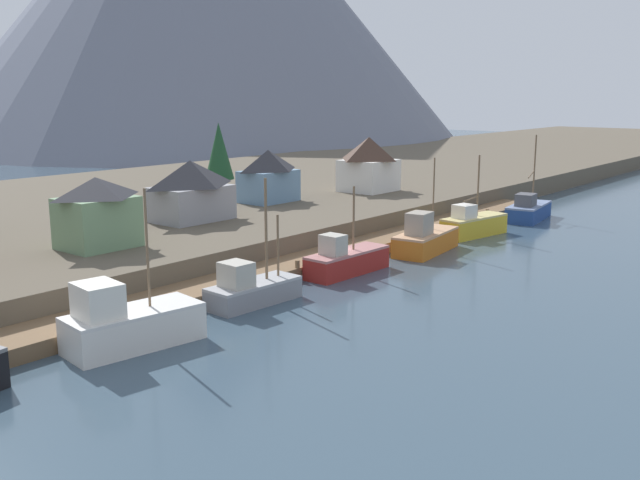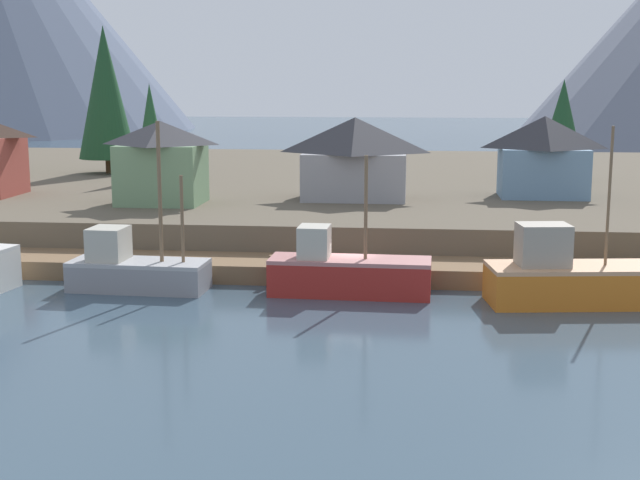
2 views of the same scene
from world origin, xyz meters
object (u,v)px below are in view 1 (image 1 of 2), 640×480
object	(u,v)px
house_white	(369,163)
conifer_back_left	(219,151)
fishing_boat_orange	(425,239)
fishing_boat_yellow	(473,224)
house_grey	(191,190)
house_green	(97,212)
house_blue	(268,175)
fishing_boat_grey	(251,289)
fishing_boat_red	(346,260)
fishing_boat_blue	(528,210)
fishing_boat_white	(129,323)

from	to	relation	value
house_white	conifer_back_left	xyz separation A→B (m)	(-11.03, 14.38, 1.46)
fishing_boat_orange	fishing_boat_yellow	size ratio (longest dim) A/B	1.03
fishing_boat_yellow	house_grey	distance (m)	28.28
house_green	house_blue	xyz separation A→B (m)	(25.70, 6.15, 0.10)
fishing_boat_grey	house_grey	world-z (taller)	fishing_boat_grey
fishing_boat_red	fishing_boat_blue	bearing A→B (deg)	0.14
fishing_boat_orange	fishing_boat_yellow	xyz separation A→B (m)	(9.71, 0.27, -0.05)
house_white	fishing_boat_white	bearing A→B (deg)	-159.93
fishing_boat_white	fishing_boat_yellow	distance (m)	41.95
fishing_boat_yellow	house_green	bearing A→B (deg)	166.12
fishing_boat_red	fishing_boat_yellow	bearing A→B (deg)	0.31
fishing_boat_grey	fishing_boat_red	distance (m)	10.89
house_green	house_white	bearing A→B (deg)	3.93
fishing_boat_grey	fishing_boat_red	bearing A→B (deg)	3.38
fishing_boat_blue	house_grey	bearing A→B (deg)	142.35
house_white	conifer_back_left	size ratio (longest dim) A/B	0.79
fishing_boat_blue	fishing_boat_grey	bearing A→B (deg)	170.12
fishing_boat_grey	house_white	world-z (taller)	house_white
conifer_back_left	fishing_boat_blue	bearing A→B (deg)	-61.05
fishing_boat_orange	fishing_boat_blue	xyz separation A→B (m)	(22.22, -0.14, -0.15)
fishing_boat_white	house_green	xyz separation A→B (m)	(8.08, 14.73, 3.85)
fishing_boat_white	fishing_boat_blue	size ratio (longest dim) A/B	0.95
house_grey	conifer_back_left	size ratio (longest dim) A/B	0.90
fishing_boat_red	fishing_boat_blue	size ratio (longest dim) A/B	0.85
fishing_boat_blue	house_white	size ratio (longest dim) A/B	1.46
fishing_boat_grey	house_blue	bearing A→B (deg)	43.84
fishing_boat_yellow	house_blue	distance (m)	22.57
house_blue	conifer_back_left	distance (m)	11.51
house_grey	house_white	distance (m)	27.11
fishing_boat_blue	house_blue	world-z (taller)	fishing_boat_blue
fishing_boat_grey	fishing_boat_orange	distance (m)	21.68
house_grey	conifer_back_left	bearing A→B (deg)	39.81
fishing_boat_orange	house_blue	xyz separation A→B (m)	(1.55, 20.89, 4.15)
house_green	house_white	size ratio (longest dim) A/B	0.87
fishing_boat_grey	fishing_boat_blue	xyz separation A→B (m)	(43.89, -0.82, 0.01)
fishing_boat_orange	fishing_boat_yellow	distance (m)	9.72
fishing_boat_yellow	house_white	bearing A→B (deg)	80.50
fishing_boat_white	fishing_boat_blue	xyz separation A→B (m)	(54.45, -0.15, -0.34)
fishing_boat_red	fishing_boat_white	bearing A→B (deg)	-176.17
fishing_boat_blue	house_grey	size ratio (longest dim) A/B	1.29
fishing_boat_orange	fishing_boat_blue	distance (m)	22.22
fishing_boat_red	fishing_boat_orange	bearing A→B (deg)	-2.43
fishing_boat_white	fishing_boat_grey	xyz separation A→B (m)	(10.57, 0.67, -0.35)
house_green	house_blue	distance (m)	26.43
fishing_boat_white	fishing_boat_orange	world-z (taller)	fishing_boat_white
house_green	house_blue	world-z (taller)	house_blue
fishing_boat_grey	house_white	bearing A→B (deg)	27.09
house_grey	house_white	size ratio (longest dim) A/B	1.13
fishing_boat_orange	fishing_boat_yellow	bearing A→B (deg)	-5.94
fishing_boat_red	fishing_boat_orange	size ratio (longest dim) A/B	0.95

